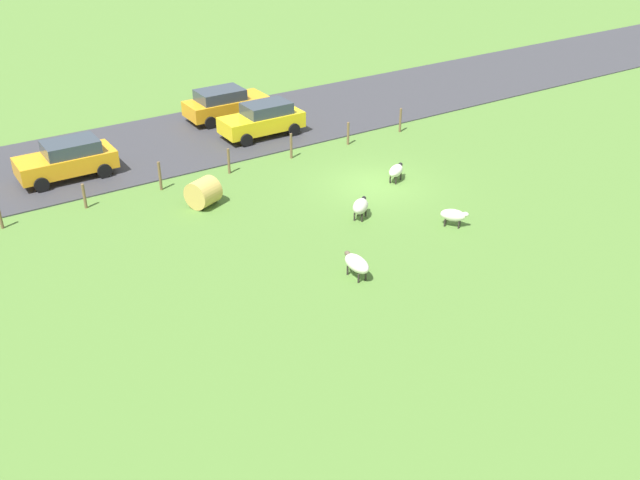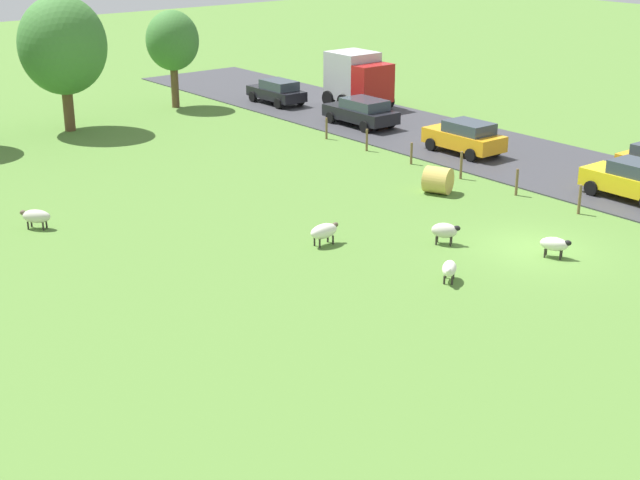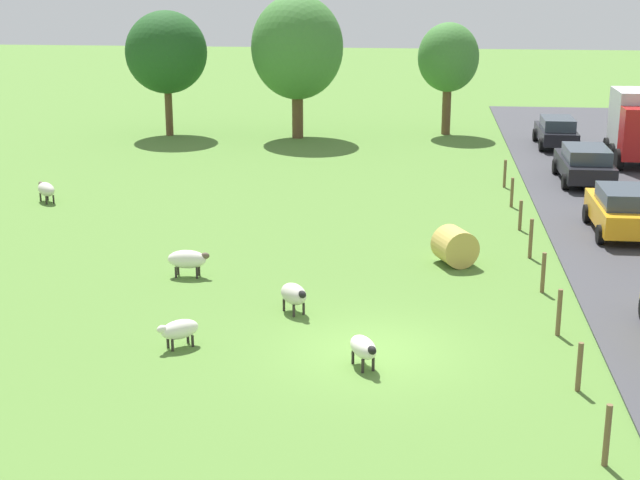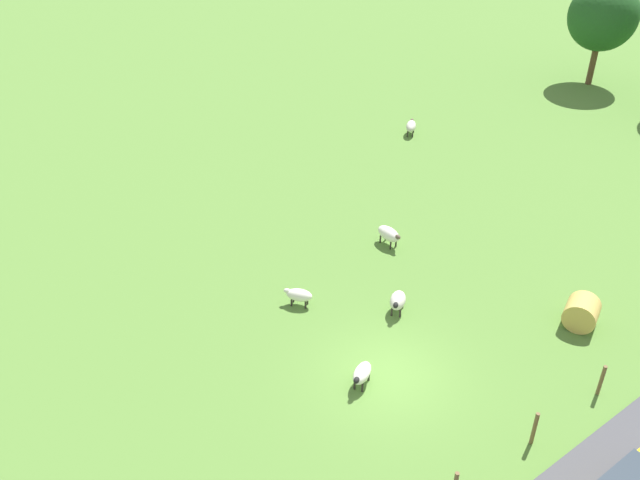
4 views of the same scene
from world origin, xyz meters
The scene contains 17 objects.
ground_plane centered at (0.00, 0.00, 0.00)m, with size 160.00×160.00×0.00m, color #517A33.
road_strip centered at (9.53, 0.00, 0.03)m, with size 8.00×80.00×0.06m, color #38383D.
sheep_1 centered at (-5.75, 5.06, 0.54)m, with size 1.27×0.56×0.82m.
sheep_2 centered at (-2.21, 2.35, 0.53)m, with size 1.03×1.10×0.81m.
sheep_3 centered at (-4.70, -0.29, 0.46)m, with size 1.06×0.98×0.70m.
sheep_4 centered at (-0.15, -1.05, 0.50)m, with size 0.90×1.12×0.75m.
hay_bale_0 centered at (2.22, 7.06, 0.58)m, with size 1.16×1.16×1.09m, color tan.
fence_post_0 centered at (4.63, -5.09, 0.63)m, with size 0.12×0.12×1.25m, color brown.
fence_post_1 centered at (4.63, -1.83, 0.57)m, with size 0.12×0.12×1.14m, color brown.
fence_post_2 centered at (4.63, 1.43, 0.61)m, with size 0.12×0.12×1.23m, color brown.
fence_post_3 centered at (4.63, 4.69, 0.59)m, with size 0.12×0.12×1.18m, color brown.
fence_post_4 centered at (4.63, 7.95, 0.64)m, with size 0.12×0.12×1.29m, color brown.
fence_post_5 centered at (4.63, 11.21, 0.53)m, with size 0.12×0.12×1.07m, color brown.
fence_post_6 centered at (4.63, 14.48, 0.57)m, with size 0.12×0.12×1.14m, color brown.
car_0 centered at (11.17, 1.62, 0.91)m, with size 2.09×4.36×1.65m.
car_2 centered at (7.89, 1.13, 0.92)m, with size 1.97×4.17×1.66m.
car_4 centered at (8.00, 10.88, 0.91)m, with size 2.05×4.18×1.65m.
Camera 1 is at (-22.85, 17.63, 13.12)m, focal length 40.66 mm.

